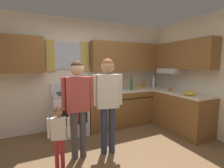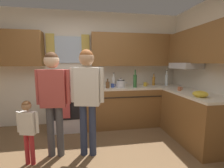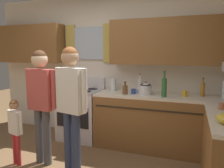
{
  "view_description": "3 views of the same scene",
  "coord_description": "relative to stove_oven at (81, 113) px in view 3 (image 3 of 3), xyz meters",
  "views": [
    {
      "loc": [
        -0.98,
        -1.98,
        1.52
      ],
      "look_at": [
        0.28,
        0.72,
        1.17
      ],
      "focal_mm": 25.57,
      "sensor_mm": 36.0,
      "label": 1
    },
    {
      "loc": [
        0.07,
        -1.85,
        1.44
      ],
      "look_at": [
        0.49,
        0.65,
        1.09
      ],
      "focal_mm": 24.7,
      "sensor_mm": 36.0,
      "label": 2
    },
    {
      "loc": [
        1.49,
        -1.94,
        1.55
      ],
      "look_at": [
        0.42,
        1.03,
        1.11
      ],
      "focal_mm": 35.32,
      "sensor_mm": 36.0,
      "label": 3
    }
  ],
  "objects": [
    {
      "name": "back_wall_unit",
      "position": [
        0.4,
        0.27,
        1.01
      ],
      "size": [
        4.6,
        0.42,
        2.6
      ],
      "color": "silver",
      "rests_on": "ground"
    },
    {
      "name": "bottle_milk_white",
      "position": [
        1.06,
        0.13,
        0.55
      ],
      "size": [
        0.08,
        0.08,
        0.31
      ],
      "color": "white",
      "rests_on": "kitchen_counter_run"
    },
    {
      "name": "mug_mustard_yellow",
      "position": [
        1.78,
        -0.02,
        0.48
      ],
      "size": [
        0.12,
        0.08,
        0.09
      ],
      "color": "gold",
      "rests_on": "kitchen_counter_run"
    },
    {
      "name": "bottle_wine_green",
      "position": [
        1.49,
        -0.15,
        0.58
      ],
      "size": [
        0.08,
        0.08,
        0.39
      ],
      "color": "#2D6633",
      "rests_on": "kitchen_counter_run"
    },
    {
      "name": "stove_oven",
      "position": [
        0.0,
        0.0,
        0.0
      ],
      "size": [
        0.72,
        0.67,
        1.1
      ],
      "color": "silver",
      "rests_on": "ground"
    },
    {
      "name": "bottle_oil_amber",
      "position": [
        2.04,
        0.09,
        0.54
      ],
      "size": [
        0.06,
        0.06,
        0.29
      ],
      "color": "#B27223",
      "rests_on": "kitchen_counter_run"
    },
    {
      "name": "stovetop_kettle",
      "position": [
        1.19,
        -0.06,
        0.53
      ],
      "size": [
        0.27,
        0.2,
        0.21
      ],
      "color": "silver",
      "rests_on": "kitchen_counter_run"
    },
    {
      "name": "water_pitcher",
      "position": [
        0.58,
        0.1,
        0.54
      ],
      "size": [
        0.19,
        0.11,
        0.22
      ],
      "color": "silver",
      "rests_on": "kitchen_counter_run"
    },
    {
      "name": "small_child",
      "position": [
        -0.38,
        -1.2,
        0.12
      ],
      "size": [
        0.31,
        0.14,
        0.93
      ],
      "color": "red",
      "rests_on": "ground"
    },
    {
      "name": "mug_cobalt_blue",
      "position": [
        1.0,
        -0.08,
        0.48
      ],
      "size": [
        0.11,
        0.07,
        0.08
      ],
      "color": "#2D479E",
      "rests_on": "kitchen_counter_run"
    },
    {
      "name": "bottle_squat_brown",
      "position": [
        0.88,
        -0.15,
        0.51
      ],
      "size": [
        0.08,
        0.08,
        0.21
      ],
      "color": "brown",
      "rests_on": "kitchen_counter_run"
    },
    {
      "name": "cup_terracotta",
      "position": [
        2.22,
        -0.7,
        0.47
      ],
      "size": [
        0.11,
        0.07,
        0.08
      ],
      "color": "#B76642",
      "rests_on": "kitchen_counter_run"
    },
    {
      "name": "adult_in_plaid",
      "position": [
        0.44,
        -1.09,
        0.56
      ],
      "size": [
        0.5,
        0.23,
        1.63
      ],
      "color": "#2D3856",
      "rests_on": "ground"
    },
    {
      "name": "adult_holding_child",
      "position": [
        -0.05,
        -1.04,
        0.54
      ],
      "size": [
        0.5,
        0.22,
        1.59
      ],
      "color": "#4C4C51",
      "rests_on": "ground"
    },
    {
      "name": "kitchen_counter_run",
      "position": [
        1.82,
        -0.35,
        -0.02
      ],
      "size": [
        2.29,
        1.91,
        0.9
      ],
      "color": "brown",
      "rests_on": "ground"
    }
  ]
}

